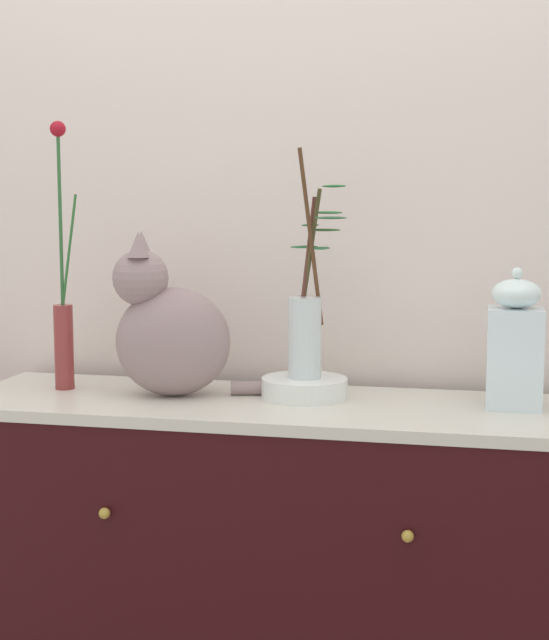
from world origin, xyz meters
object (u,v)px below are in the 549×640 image
Objects in this scene: sideboard at (274,603)px; vase_slim_green at (63,318)px; bowl_porcelain at (304,388)px; vase_glass_clear at (306,322)px; jar_lidded_porcelain at (515,345)px; cat_sitting at (169,331)px.

sideboard is 0.81m from vase_slim_green.
vase_glass_clear is (0.00, 0.00, 0.15)m from bowl_porcelain.
jar_lidded_porcelain is at bearing 5.96° from sideboard.
vase_slim_green is 1.22× the size of vase_glass_clear.
vase_glass_clear reaches higher than sideboard.
cat_sitting is 2.36× the size of bowl_porcelain.
vase_slim_green is 2.07× the size of jar_lidded_porcelain.
cat_sitting reaches higher than bowl_porcelain.
bowl_porcelain is (0.06, 0.05, 0.49)m from sideboard.
cat_sitting is 0.27m from vase_slim_green.
bowl_porcelain is 0.15m from vase_glass_clear.
vase_slim_green is at bearing 176.48° from sideboard.
vase_glass_clear is at bearing 8.16° from cat_sitting.
bowl_porcelain is at bearing -148.39° from vase_glass_clear.
cat_sitting is 0.90× the size of vase_glass_clear.
bowl_porcelain is 0.38× the size of vase_glass_clear.
sideboard is 3.12× the size of cat_sitting.
vase_slim_green reaches higher than cat_sitting.
jar_lidded_porcelain reaches higher than bowl_porcelain.
cat_sitting is 0.31m from vase_glass_clear.
jar_lidded_porcelain is at bearing -0.09° from vase_glass_clear.
vase_slim_green is at bearing -177.74° from vase_glass_clear.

